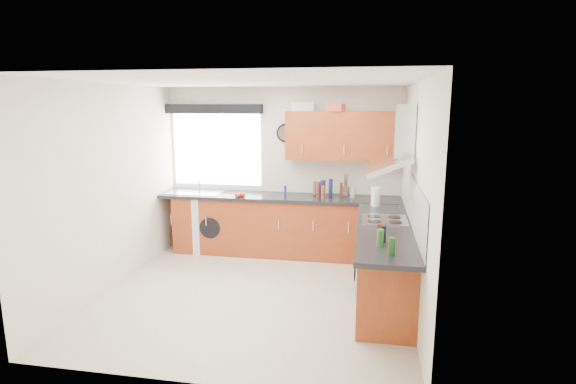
% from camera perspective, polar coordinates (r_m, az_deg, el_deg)
% --- Properties ---
extents(ground_plane, '(3.60, 3.60, 0.00)m').
position_cam_1_polar(ground_plane, '(5.57, -4.18, -12.79)').
color(ground_plane, beige).
extents(ceiling, '(3.60, 3.60, 0.02)m').
position_cam_1_polar(ceiling, '(5.09, -4.59, 13.85)').
color(ceiling, white).
rests_on(ceiling, wall_back).
extents(wall_back, '(3.60, 0.02, 2.50)m').
position_cam_1_polar(wall_back, '(6.92, -0.66, 2.80)').
color(wall_back, silver).
rests_on(wall_back, ground_plane).
extents(wall_front, '(3.60, 0.02, 2.50)m').
position_cam_1_polar(wall_front, '(3.53, -11.70, -5.72)').
color(wall_front, silver).
rests_on(wall_front, ground_plane).
extents(wall_left, '(0.02, 3.60, 2.50)m').
position_cam_1_polar(wall_left, '(5.90, -21.57, 0.53)').
color(wall_left, silver).
rests_on(wall_left, ground_plane).
extents(wall_right, '(0.02, 3.60, 2.50)m').
position_cam_1_polar(wall_right, '(5.05, 15.81, -0.78)').
color(wall_right, silver).
rests_on(wall_right, ground_plane).
extents(window, '(1.40, 0.02, 1.10)m').
position_cam_1_polar(window, '(7.14, -9.02, 5.35)').
color(window, white).
rests_on(window, wall_back).
extents(window_blind, '(1.50, 0.18, 0.14)m').
position_cam_1_polar(window_blind, '(7.02, -9.42, 10.39)').
color(window_blind, black).
rests_on(window_blind, wall_back).
extents(splashback, '(0.01, 3.00, 0.54)m').
position_cam_1_polar(splashback, '(5.36, 15.36, -0.85)').
color(splashback, white).
rests_on(splashback, wall_right).
extents(base_cab_back, '(3.00, 0.58, 0.86)m').
position_cam_1_polar(base_cab_back, '(6.83, -1.92, -4.36)').
color(base_cab_back, maroon).
rests_on(base_cab_back, ground_plane).
extents(base_cab_corner, '(0.60, 0.60, 0.86)m').
position_cam_1_polar(base_cab_corner, '(6.68, 11.65, -4.94)').
color(base_cab_corner, maroon).
rests_on(base_cab_corner, ground_plane).
extents(base_cab_right, '(0.58, 2.10, 0.86)m').
position_cam_1_polar(base_cab_right, '(5.40, 12.09, -8.89)').
color(base_cab_right, maroon).
rests_on(base_cab_right, ground_plane).
extents(worktop_back, '(3.60, 0.62, 0.05)m').
position_cam_1_polar(worktop_back, '(6.69, -1.13, -0.67)').
color(worktop_back, black).
rests_on(worktop_back, base_cab_back).
extents(worktop_right, '(0.62, 2.42, 0.05)m').
position_cam_1_polar(worktop_right, '(5.12, 12.24, -4.66)').
color(worktop_right, black).
rests_on(worktop_right, base_cab_right).
extents(sink, '(0.84, 0.46, 0.10)m').
position_cam_1_polar(sink, '(7.06, -11.78, 0.25)').
color(sink, silver).
rests_on(sink, worktop_back).
extents(oven, '(0.56, 0.58, 0.85)m').
position_cam_1_polar(oven, '(5.54, 11.94, -8.40)').
color(oven, black).
rests_on(oven, ground_plane).
extents(hob_plate, '(0.52, 0.52, 0.01)m').
position_cam_1_polar(hob_plate, '(5.40, 12.15, -3.48)').
color(hob_plate, silver).
rests_on(hob_plate, worktop_right).
extents(extractor_hood, '(0.52, 0.78, 0.66)m').
position_cam_1_polar(extractor_hood, '(5.26, 13.62, 5.52)').
color(extractor_hood, silver).
rests_on(extractor_hood, wall_right).
extents(upper_cabinets, '(1.70, 0.35, 0.70)m').
position_cam_1_polar(upper_cabinets, '(6.57, 7.27, 7.09)').
color(upper_cabinets, maroon).
rests_on(upper_cabinets, wall_back).
extents(washing_machine, '(0.63, 0.61, 0.87)m').
position_cam_1_polar(washing_machine, '(7.08, -9.07, -3.89)').
color(washing_machine, white).
rests_on(washing_machine, ground_plane).
extents(wall_clock, '(0.28, 0.04, 0.28)m').
position_cam_1_polar(wall_clock, '(6.81, -0.31, 7.49)').
color(wall_clock, black).
rests_on(wall_clock, wall_back).
extents(casserole, '(0.37, 0.32, 0.13)m').
position_cam_1_polar(casserole, '(6.72, 1.75, 10.81)').
color(casserole, white).
rests_on(casserole, upper_cabinets).
extents(storage_box, '(0.27, 0.24, 0.10)m').
position_cam_1_polar(storage_box, '(6.46, 6.07, 10.61)').
color(storage_box, '#B04228').
rests_on(storage_box, upper_cabinets).
extents(utensil_pot, '(0.10, 0.10, 0.13)m').
position_cam_1_polar(utensil_pot, '(6.76, 7.33, 0.14)').
color(utensil_pot, slate).
rests_on(utensil_pot, worktop_back).
extents(kitchen_roll, '(0.14, 0.14, 0.25)m').
position_cam_1_polar(kitchen_roll, '(6.10, 11.06, -0.59)').
color(kitchen_roll, white).
rests_on(kitchen_roll, worktop_right).
extents(tomato_cluster, '(0.14, 0.14, 0.06)m').
position_cam_1_polar(tomato_cluster, '(6.62, -6.13, -0.36)').
color(tomato_cluster, '#B71D02').
rests_on(tomato_cluster, worktop_back).
extents(jar_0, '(0.07, 0.07, 0.16)m').
position_cam_1_polar(jar_0, '(6.59, 8.26, -0.05)').
color(jar_0, '#9E9786').
rests_on(jar_0, worktop_back).
extents(jar_1, '(0.04, 0.04, 0.15)m').
position_cam_1_polar(jar_1, '(6.69, -0.36, 0.17)').
color(jar_1, navy).
rests_on(jar_1, worktop_back).
extents(jar_2, '(0.06, 0.06, 0.26)m').
position_cam_1_polar(jar_2, '(6.65, 5.44, 0.56)').
color(jar_2, navy).
rests_on(jar_2, worktop_back).
extents(jar_3, '(0.06, 0.06, 0.23)m').
position_cam_1_polar(jar_3, '(6.55, 3.95, 0.29)').
color(jar_3, '#461919').
rests_on(jar_3, worktop_back).
extents(jar_4, '(0.06, 0.06, 0.19)m').
position_cam_1_polar(jar_4, '(6.47, 4.51, -0.02)').
color(jar_4, brown).
rests_on(jar_4, worktop_back).
extents(jar_5, '(0.05, 0.05, 0.21)m').
position_cam_1_polar(jar_5, '(6.76, 3.41, 0.54)').
color(jar_5, brown).
rests_on(jar_5, worktop_back).
extents(jar_6, '(0.05, 0.05, 0.21)m').
position_cam_1_polar(jar_6, '(6.62, 6.76, 0.27)').
color(jar_6, '#572212').
rests_on(jar_6, worktop_back).
extents(jar_7, '(0.07, 0.07, 0.26)m').
position_cam_1_polar(jar_7, '(6.55, 4.45, 0.40)').
color(jar_7, '#171549').
rests_on(jar_7, worktop_back).
extents(bottle_0, '(0.05, 0.05, 0.19)m').
position_cam_1_polar(bottle_0, '(4.53, 11.53, -5.17)').
color(bottle_0, '#3E1A16').
rests_on(bottle_0, worktop_right).
extents(bottle_1, '(0.06, 0.06, 0.17)m').
position_cam_1_polar(bottle_1, '(4.42, 11.63, -5.72)').
color(bottle_1, '#225920').
rests_on(bottle_1, worktop_right).
extents(bottle_2, '(0.06, 0.06, 0.16)m').
position_cam_1_polar(bottle_2, '(4.19, 13.05, -6.74)').
color(bottle_2, '#174016').
rests_on(bottle_2, worktop_right).
extents(bottle_3, '(0.05, 0.05, 0.16)m').
position_cam_1_polar(bottle_3, '(4.56, 12.02, -5.22)').
color(bottle_3, black).
rests_on(bottle_3, worktop_right).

